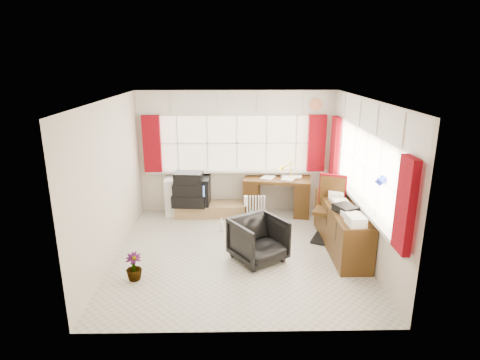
% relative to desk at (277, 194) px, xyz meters
% --- Properties ---
extents(ground, '(4.00, 4.00, 0.00)m').
position_rel_desk_xyz_m(ground, '(-0.82, -1.80, -0.42)').
color(ground, beige).
rests_on(ground, ground).
extents(room_walls, '(4.00, 4.00, 4.00)m').
position_rel_desk_xyz_m(room_walls, '(-0.82, -1.80, 1.08)').
color(room_walls, beige).
rests_on(room_walls, ground).
extents(window_back, '(3.70, 0.12, 3.60)m').
position_rel_desk_xyz_m(window_back, '(-0.82, 0.14, 0.52)').
color(window_back, '#F3DFC0').
rests_on(window_back, room_walls).
extents(window_right, '(0.12, 3.70, 3.60)m').
position_rel_desk_xyz_m(window_right, '(1.13, -1.80, 0.52)').
color(window_right, '#F3DFC0').
rests_on(window_right, room_walls).
extents(curtains, '(3.83, 3.83, 1.15)m').
position_rel_desk_xyz_m(curtains, '(0.11, -0.87, 1.03)').
color(curtains, maroon).
rests_on(curtains, room_walls).
extents(overhead_cabinets, '(3.98, 3.98, 0.48)m').
position_rel_desk_xyz_m(overhead_cabinets, '(0.16, -0.82, 1.83)').
color(overhead_cabinets, silver).
rests_on(overhead_cabinets, room_walls).
extents(desk, '(1.42, 0.87, 0.80)m').
position_rel_desk_xyz_m(desk, '(0.00, 0.00, 0.00)').
color(desk, '#4A2C11').
rests_on(desk, ground).
extents(desk_lamp, '(0.14, 0.12, 0.38)m').
position_rel_desk_xyz_m(desk_lamp, '(0.24, -0.17, 0.61)').
color(desk_lamp, yellow).
rests_on(desk_lamp, desk).
extents(task_chair, '(0.65, 0.66, 1.16)m').
position_rel_desk_xyz_m(task_chair, '(0.80, -1.24, 0.19)').
color(task_chair, black).
rests_on(task_chair, ground).
extents(office_chair, '(1.04, 1.04, 0.69)m').
position_rel_desk_xyz_m(office_chair, '(-0.51, -2.03, -0.08)').
color(office_chair, black).
rests_on(office_chair, ground).
extents(radiator, '(0.36, 0.15, 0.55)m').
position_rel_desk_xyz_m(radiator, '(-0.46, -0.50, -0.20)').
color(radiator, white).
rests_on(radiator, ground).
extents(credenza, '(0.50, 2.00, 0.85)m').
position_rel_desk_xyz_m(credenza, '(0.91, -1.60, -0.03)').
color(credenza, '#4A2C11').
rests_on(credenza, ground).
extents(file_tray, '(0.40, 0.44, 0.12)m').
position_rel_desk_xyz_m(file_tray, '(0.87, -1.91, 0.39)').
color(file_tray, black).
rests_on(file_tray, credenza).
extents(tv_bench, '(1.40, 0.50, 0.25)m').
position_rel_desk_xyz_m(tv_bench, '(-1.37, -0.08, -0.30)').
color(tv_bench, tan).
rests_on(tv_bench, ground).
extents(crt_tv, '(0.63, 0.59, 0.55)m').
position_rel_desk_xyz_m(crt_tv, '(-1.68, -0.06, 0.10)').
color(crt_tv, black).
rests_on(crt_tv, tv_bench).
extents(hifi_stack, '(0.69, 0.47, 0.69)m').
position_rel_desk_xyz_m(hifi_stack, '(-1.78, -0.19, 0.15)').
color(hifi_stack, black).
rests_on(hifi_stack, tv_bench).
extents(mini_fridge, '(0.48, 0.48, 0.77)m').
position_rel_desk_xyz_m(mini_fridge, '(-2.06, -0.00, -0.04)').
color(mini_fridge, white).
rests_on(mini_fridge, ground).
extents(spray_bottle_a, '(0.12, 0.12, 0.26)m').
position_rel_desk_xyz_m(spray_bottle_a, '(-1.12, -0.92, -0.29)').
color(spray_bottle_a, white).
rests_on(spray_bottle_a, ground).
extents(spray_bottle_b, '(0.13, 0.13, 0.21)m').
position_rel_desk_xyz_m(spray_bottle_b, '(-0.52, -0.20, -0.32)').
color(spray_bottle_b, '#83C3B9').
rests_on(spray_bottle_b, ground).
extents(flower_vase, '(0.28, 0.28, 0.41)m').
position_rel_desk_xyz_m(flower_vase, '(-2.34, -2.60, -0.22)').
color(flower_vase, black).
rests_on(flower_vase, ground).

